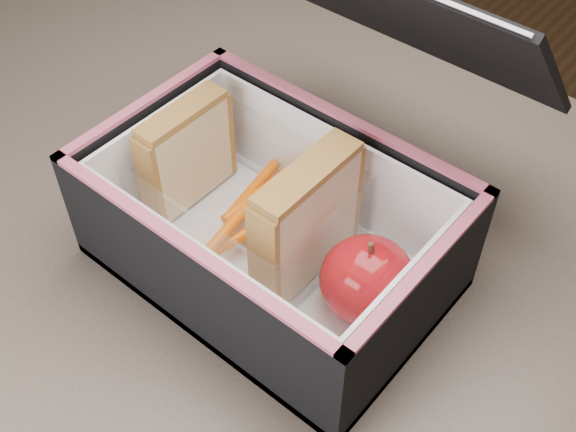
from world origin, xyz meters
name	(u,v)px	position (x,y,z in m)	size (l,w,h in m)	color
kitchen_table	(260,318)	(0.00, 0.00, 0.66)	(1.20, 0.80, 0.75)	brown
lunch_bag	(275,215)	(0.02, 0.01, 0.81)	(0.29, 0.32, 0.25)	black
plastic_tub	(245,201)	(-0.02, 0.01, 0.80)	(0.18, 0.13, 0.07)	white
sandwich_left	(187,154)	(-0.09, 0.01, 0.82)	(0.02, 0.09, 0.10)	#E2BE8B
sandwich_right	(307,221)	(0.05, 0.01, 0.82)	(0.03, 0.10, 0.11)	#E2BE8B
carrot_sticks	(254,207)	(-0.02, 0.02, 0.78)	(0.06, 0.14, 0.03)	#E86601
paper_napkin	(361,305)	(0.11, 0.01, 0.77)	(0.07, 0.07, 0.01)	white
red_apple	(367,280)	(0.11, 0.01, 0.81)	(0.09, 0.09, 0.08)	maroon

